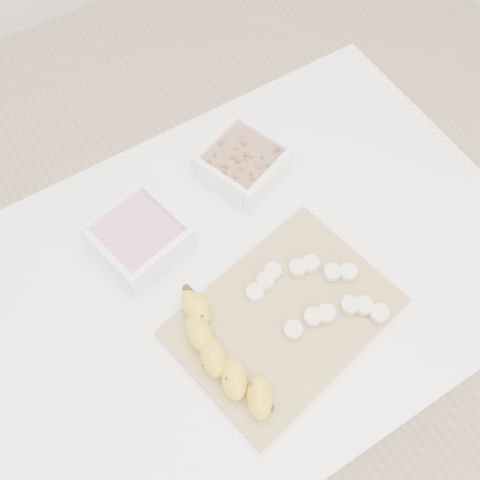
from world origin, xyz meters
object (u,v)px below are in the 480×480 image
cutting_board (284,317)px  table (248,289)px  banana (224,356)px  bowl_granola (243,163)px  bowl_yogurt (140,237)px

cutting_board → table: bearing=90.2°
banana → cutting_board: bearing=12.9°
banana → table: bearing=52.5°
cutting_board → bowl_granola: bearing=71.2°
bowl_granola → banana: bowl_granola is taller
bowl_yogurt → cutting_board: 0.29m
bowl_yogurt → cutting_board: bearing=-60.7°
table → bowl_granola: bearing=61.2°
table → bowl_yogurt: size_ratio=5.82×
bowl_yogurt → bowl_granola: (0.24, 0.04, -0.00)m
bowl_yogurt → bowl_granola: bearing=9.7°
table → bowl_granola: 0.24m
table → cutting_board: size_ratio=2.81×
bowl_yogurt → banana: bearing=-86.4°
bowl_granola → cutting_board: size_ratio=0.50×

